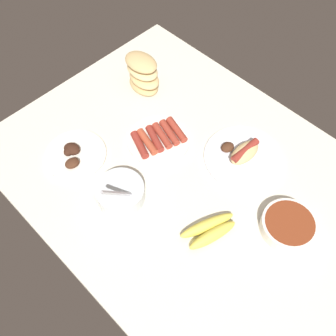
{
  "coord_description": "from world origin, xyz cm",
  "views": [
    {
      "loc": [
        42.48,
        -50.96,
        103.95
      ],
      "look_at": [
        -4.32,
        -4.19,
        3.0
      ],
      "focal_mm": 41.84,
      "sensor_mm": 36.0,
      "label": 1
    }
  ],
  "objects_px": {
    "banana_bunch": "(210,230)",
    "plate_grilled_meat": "(75,155)",
    "plate_hotdog_assembled": "(243,155)",
    "bowl_coleslaw": "(120,192)",
    "bowl_chili": "(288,225)",
    "bread_stack": "(143,74)",
    "plate_sausages": "(158,139)"
  },
  "relations": [
    {
      "from": "banana_bunch",
      "to": "plate_grilled_meat",
      "type": "relative_size",
      "value": 0.88
    },
    {
      "from": "bowl_chili",
      "to": "bread_stack",
      "type": "distance_m",
      "value": 0.71
    },
    {
      "from": "plate_hotdog_assembled",
      "to": "plate_grilled_meat",
      "type": "bearing_deg",
      "value": -135.68
    },
    {
      "from": "bowl_chili",
      "to": "plate_sausages",
      "type": "distance_m",
      "value": 0.49
    },
    {
      "from": "banana_bunch",
      "to": "plate_grilled_meat",
      "type": "bearing_deg",
      "value": -167.52
    },
    {
      "from": "banana_bunch",
      "to": "plate_hotdog_assembled",
      "type": "distance_m",
      "value": 0.29
    },
    {
      "from": "bread_stack",
      "to": "plate_sausages",
      "type": "bearing_deg",
      "value": -31.75
    },
    {
      "from": "bread_stack",
      "to": "plate_grilled_meat",
      "type": "height_order",
      "value": "bread_stack"
    },
    {
      "from": "plate_grilled_meat",
      "to": "bowl_coleslaw",
      "type": "relative_size",
      "value": 1.33
    },
    {
      "from": "plate_sausages",
      "to": "bread_stack",
      "type": "bearing_deg",
      "value": 148.25
    },
    {
      "from": "banana_bunch",
      "to": "bowl_coleslaw",
      "type": "xyz_separation_m",
      "value": [
        -0.27,
        -0.1,
        0.01
      ]
    },
    {
      "from": "banana_bunch",
      "to": "bowl_coleslaw",
      "type": "distance_m",
      "value": 0.28
    },
    {
      "from": "bread_stack",
      "to": "plate_grilled_meat",
      "type": "relative_size",
      "value": 0.72
    },
    {
      "from": "banana_bunch",
      "to": "plate_sausages",
      "type": "height_order",
      "value": "banana_bunch"
    },
    {
      "from": "plate_hotdog_assembled",
      "to": "bowl_coleslaw",
      "type": "height_order",
      "value": "bowl_coleslaw"
    },
    {
      "from": "bowl_chili",
      "to": "bowl_coleslaw",
      "type": "relative_size",
      "value": 1.04
    },
    {
      "from": "plate_grilled_meat",
      "to": "bowl_coleslaw",
      "type": "height_order",
      "value": "bowl_coleslaw"
    },
    {
      "from": "banana_bunch",
      "to": "plate_grilled_meat",
      "type": "distance_m",
      "value": 0.5
    },
    {
      "from": "bread_stack",
      "to": "bowl_chili",
      "type": "bearing_deg",
      "value": -7.46
    },
    {
      "from": "bowl_chili",
      "to": "bread_stack",
      "type": "relative_size",
      "value": 1.08
    },
    {
      "from": "plate_sausages",
      "to": "bread_stack",
      "type": "xyz_separation_m",
      "value": [
        -0.21,
        0.13,
        0.06
      ]
    },
    {
      "from": "banana_bunch",
      "to": "bowl_chili",
      "type": "bearing_deg",
      "value": 48.12
    },
    {
      "from": "banana_bunch",
      "to": "plate_hotdog_assembled",
      "type": "xyz_separation_m",
      "value": [
        -0.1,
        0.27,
        -0.0
      ]
    },
    {
      "from": "plate_hotdog_assembled",
      "to": "plate_grilled_meat",
      "type": "height_order",
      "value": "plate_hotdog_assembled"
    },
    {
      "from": "bowl_coleslaw",
      "to": "bread_stack",
      "type": "bearing_deg",
      "value": 128.42
    },
    {
      "from": "plate_sausages",
      "to": "plate_hotdog_assembled",
      "type": "relative_size",
      "value": 0.82
    },
    {
      "from": "banana_bunch",
      "to": "plate_sausages",
      "type": "relative_size",
      "value": 0.85
    },
    {
      "from": "banana_bunch",
      "to": "bowl_coleslaw",
      "type": "height_order",
      "value": "bowl_coleslaw"
    },
    {
      "from": "banana_bunch",
      "to": "plate_hotdog_assembled",
      "type": "bearing_deg",
      "value": 109.96
    },
    {
      "from": "bowl_chili",
      "to": "bowl_coleslaw",
      "type": "bearing_deg",
      "value": -147.07
    },
    {
      "from": "plate_grilled_meat",
      "to": "bowl_coleslaw",
      "type": "xyz_separation_m",
      "value": [
        0.22,
        0.01,
        0.02
      ]
    },
    {
      "from": "plate_sausages",
      "to": "bowl_coleslaw",
      "type": "bearing_deg",
      "value": -72.16
    }
  ]
}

